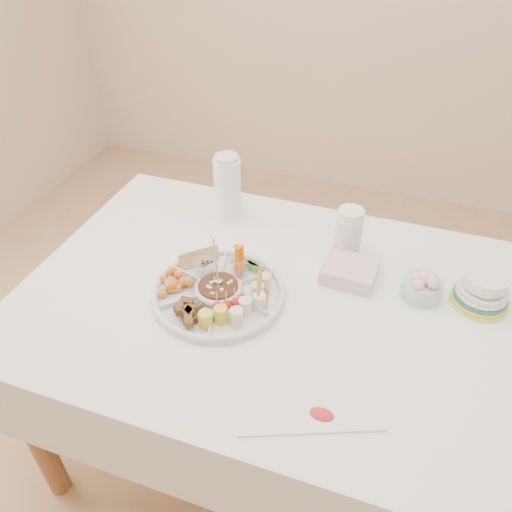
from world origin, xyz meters
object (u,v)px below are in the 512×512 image
(plate_stack, at_px, (483,290))
(dining_table, at_px, (278,379))
(party_tray, at_px, (218,291))
(thermos, at_px, (228,187))

(plate_stack, bearing_deg, dining_table, -163.07)
(dining_table, relative_size, party_tray, 4.00)
(party_tray, bearing_deg, thermos, 107.68)
(dining_table, xyz_separation_m, plate_stack, (0.54, 0.16, 0.43))
(dining_table, height_order, party_tray, party_tray)
(thermos, relative_size, plate_stack, 1.49)
(thermos, bearing_deg, dining_table, -48.87)
(party_tray, bearing_deg, dining_table, 17.81)
(dining_table, xyz_separation_m, thermos, (-0.30, 0.34, 0.50))
(dining_table, relative_size, plate_stack, 9.44)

